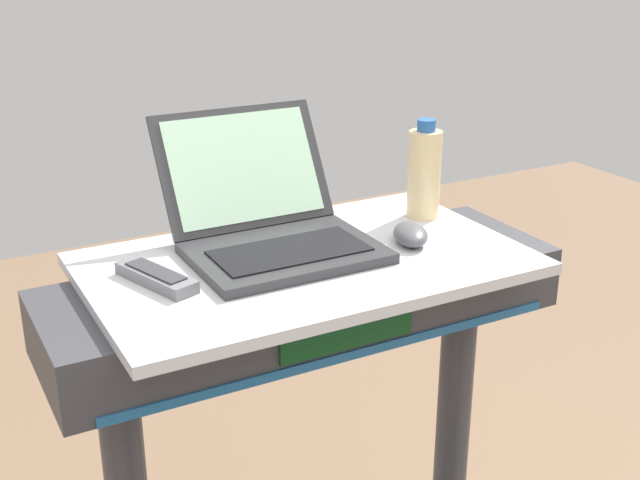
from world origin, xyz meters
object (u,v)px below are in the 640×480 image
computer_mouse (410,234)px  water_bottle (424,173)px  tv_remote (156,277)px  laptop (271,223)px

computer_mouse → water_bottle: size_ratio=0.52×
computer_mouse → tv_remote: 0.45m
laptop → tv_remote: 0.24m
laptop → tv_remote: size_ratio=2.07×
water_bottle → tv_remote: water_bottle is taller
tv_remote → computer_mouse: bearing=-5.6°
water_bottle → tv_remote: 0.56m
laptop → computer_mouse: 0.25m
laptop → water_bottle: size_ratio=1.80×
laptop → tv_remote: (-0.23, -0.05, -0.03)m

